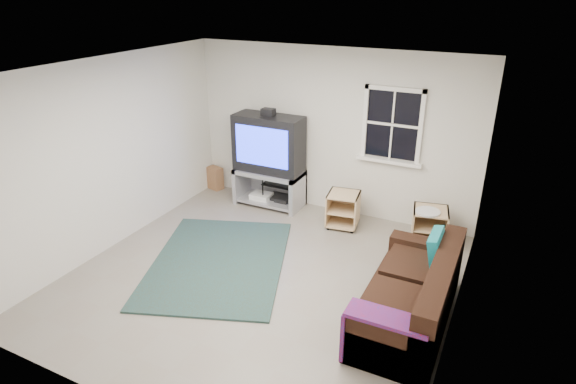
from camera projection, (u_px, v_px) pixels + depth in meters
The scene contains 8 objects.
room at pixel (392, 130), 7.01m from camera, with size 4.60×4.62×4.60m.
tv_unit at pixel (269, 154), 7.78m from camera, with size 1.12×0.56×1.64m.
av_rack at pixel (281, 178), 7.95m from camera, with size 0.54×0.40×1.09m.
side_table_left at pixel (344, 208), 7.33m from camera, with size 0.52×0.52×0.54m.
side_table_right at pixel (429, 223), 6.83m from camera, with size 0.56×0.56×0.55m.
sofa at pixel (412, 298), 5.21m from camera, with size 0.85×1.92×0.88m.
shag_rug at pixel (219, 262), 6.43m from camera, with size 1.71×2.35×0.03m, color #332516.
paper_bag at pixel (215, 178), 8.69m from camera, with size 0.28×0.18×0.40m, color #8F6440.
Camera 1 is at (2.58, -4.49, 3.45)m, focal length 30.00 mm.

